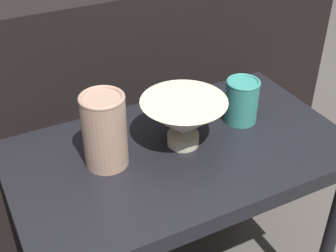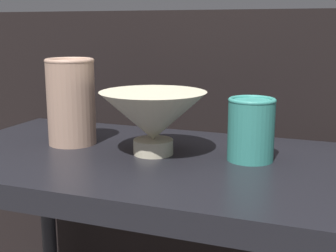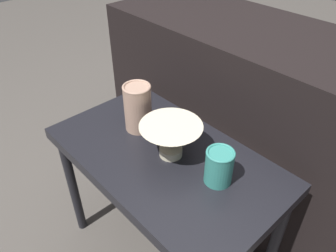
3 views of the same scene
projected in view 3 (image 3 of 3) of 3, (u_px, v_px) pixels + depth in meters
The scene contains 6 objects.
ground_plane at pixel (165, 252), 1.37m from camera, with size 8.00×8.00×0.00m, color #4C4742.
table at pixel (165, 169), 1.08m from camera, with size 0.77×0.44×0.55m.
couch_backdrop at pixel (254, 124), 1.41m from camera, with size 1.35×0.50×0.81m.
bowl at pixel (171, 138), 1.00m from camera, with size 0.19×0.19×0.11m.
vase_textured_left at pixel (138, 107), 1.10m from camera, with size 0.09×0.09×0.17m.
vase_colorful_right at pixel (219, 166), 0.92m from camera, with size 0.08×0.08×0.11m.
Camera 3 is at (0.58, -0.52, 1.25)m, focal length 35.00 mm.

